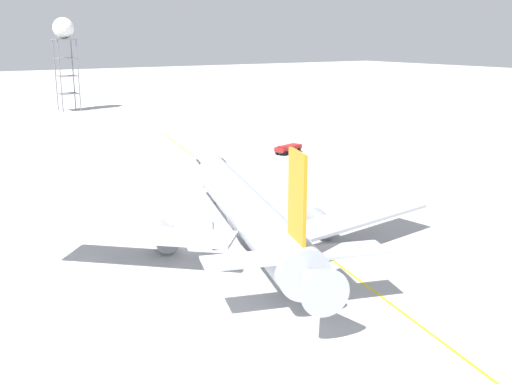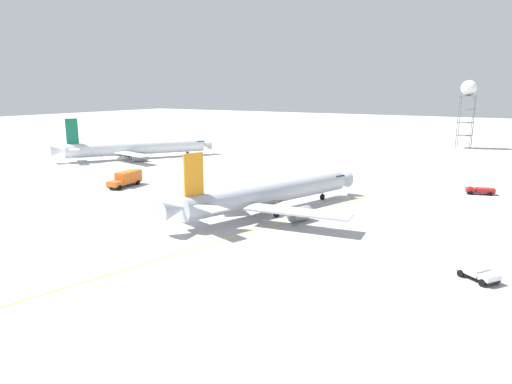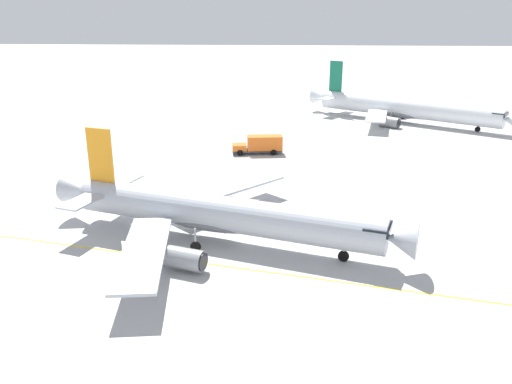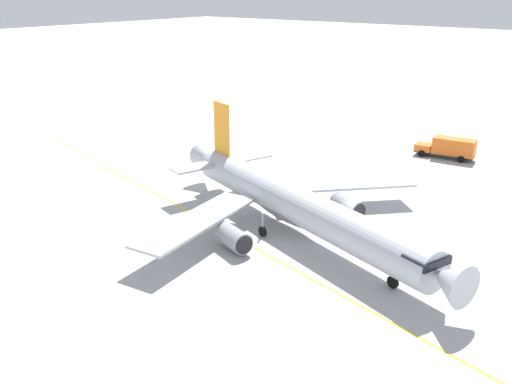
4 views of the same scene
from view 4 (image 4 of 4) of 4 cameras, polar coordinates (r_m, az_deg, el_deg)
The scene contains 4 objects.
ground_plane at distance 60.69m, azimuth 8.98°, elevation -3.34°, with size 600.00×600.00×0.00m, color #B2B2B2.
airliner_main at distance 57.09m, azimuth 4.01°, elevation -1.39°, with size 33.69×39.44×11.21m.
catering_truck_truck at distance 87.29m, azimuth 19.06°, elevation 4.32°, with size 3.47×8.72×3.10m.
taxiway_centreline at distance 52.80m, azimuth 1.97°, elevation -6.85°, with size 27.81×121.89×0.01m.
Camera 4 is at (48.94, 26.56, 24.14)m, focal length 39.26 mm.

